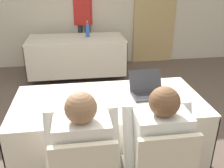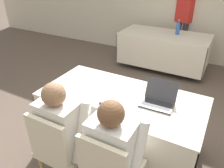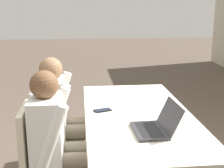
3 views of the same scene
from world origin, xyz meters
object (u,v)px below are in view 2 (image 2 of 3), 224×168
Objects in this scene: chair_near_left at (60,148)px; person_checkered_shirt at (65,128)px; person_white_shirt at (116,148)px; person_red_shirt at (184,19)px; cell_phone at (102,107)px; water_bottle at (178,28)px; laptop at (158,100)px.

person_checkered_shirt is at bearing -90.00° from chair_near_left.
person_white_shirt reaches higher than chair_near_left.
person_checkered_shirt is (-0.00, 0.10, 0.16)m from chair_near_left.
person_white_shirt is at bearing -62.62° from person_red_shirt.
person_red_shirt is at bearing 72.05° from cell_phone.
water_bottle is 0.24× the size of person_checkered_shirt.
laptop is 1.17× the size of water_bottle.
person_red_shirt is (-0.04, 0.65, 0.04)m from water_bottle.
chair_near_left reaches higher than cell_phone.
chair_near_left is (-0.18, -0.45, -0.24)m from cell_phone.
person_red_shirt is (0.17, 3.96, 0.41)m from chair_near_left.
water_bottle is at bearing -63.95° from person_red_shirt.
laptop is 0.21× the size of person_red_shirt.
person_checkered_shirt is (-0.22, -3.20, -0.21)m from water_bottle.
chair_near_left is 0.57× the size of person_red_shirt.
person_red_shirt reaches higher than person_white_shirt.
person_white_shirt is at bearing -63.61° from cell_phone.
water_bottle is at bearing -84.47° from person_white_shirt.
cell_phone is 0.54m from chair_near_left.
water_bottle is 0.31× the size of chair_near_left.
chair_near_left is 0.56m from person_white_shirt.
water_bottle is (0.03, 2.85, 0.12)m from cell_phone.
person_red_shirt is (-0.35, 3.86, 0.25)m from person_white_shirt.
laptop reaches higher than cell_phone.
laptop is at bearing -133.72° from person_checkered_shirt.
water_bottle is 3.22m from person_checkered_shirt.
chair_near_left is 0.19m from person_checkered_shirt.
person_red_shirt reaches higher than person_checkered_shirt.
laptop is 0.29× the size of person_checkered_shirt.
person_red_shirt is at bearing -92.53° from person_checkered_shirt.
water_bottle is 3.22m from person_white_shirt.
person_red_shirt is at bearing 96.36° from laptop.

